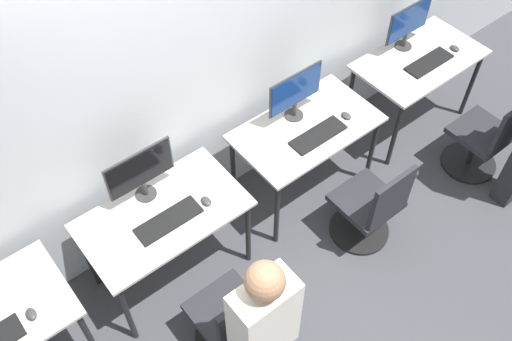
{
  "coord_description": "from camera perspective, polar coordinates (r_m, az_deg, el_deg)",
  "views": [
    {
      "loc": [
        -1.53,
        -1.79,
        3.9
      ],
      "look_at": [
        0.0,
        0.13,
        0.91
      ],
      "focal_mm": 40.0,
      "sensor_mm": 36.0,
      "label": 1
    }
  ],
  "objects": [
    {
      "name": "ground_plane",
      "position": [
        4.55,
        1.03,
        -8.28
      ],
      "size": [
        20.0,
        20.0,
        0.0
      ],
      "primitive_type": "plane",
      "color": "#3D3D42"
    },
    {
      "name": "office_chair_left",
      "position": [
        3.9,
        -2.43,
        -14.8
      ],
      "size": [
        0.48,
        0.48,
        0.87
      ],
      "color": "black",
      "rests_on": "ground_plane"
    },
    {
      "name": "mouse_left",
      "position": [
        3.89,
        -5.01,
        -3.07
      ],
      "size": [
        0.06,
        0.09,
        0.03
      ],
      "color": "#333333",
      "rests_on": "desk_left"
    },
    {
      "name": "mouse_far_left",
      "position": [
        3.7,
        -21.57,
        -13.22
      ],
      "size": [
        0.06,
        0.09,
        0.03
      ],
      "color": "#333333",
      "rests_on": "desk_far_left"
    },
    {
      "name": "office_chair_far_right",
      "position": [
        5.17,
        21.89,
        2.79
      ],
      "size": [
        0.48,
        0.48,
        0.87
      ],
      "color": "black",
      "rests_on": "ground_plane"
    },
    {
      "name": "person_left",
      "position": [
        3.32,
        0.76,
        -16.06
      ],
      "size": [
        0.36,
        0.21,
        1.57
      ],
      "color": "#232328",
      "rests_on": "ground_plane"
    },
    {
      "name": "keyboard_right",
      "position": [
        4.3,
        6.22,
        3.53
      ],
      "size": [
        0.46,
        0.16,
        0.02
      ],
      "color": "black",
      "rests_on": "desk_right"
    },
    {
      "name": "keyboard_far_right",
      "position": [
        5.1,
        16.91,
        10.29
      ],
      "size": [
        0.46,
        0.16,
        0.02
      ],
      "color": "black",
      "rests_on": "desk_far_right"
    },
    {
      "name": "monitor_far_right",
      "position": [
        5.08,
        15.01,
        14.06
      ],
      "size": [
        0.49,
        0.15,
        0.42
      ],
      "color": "#2D2D2D",
      "rests_on": "desk_far_right"
    },
    {
      "name": "monitor_right",
      "position": [
        4.27,
        3.95,
        7.82
      ],
      "size": [
        0.49,
        0.15,
        0.42
      ],
      "color": "#2D2D2D",
      "rests_on": "desk_right"
    },
    {
      "name": "keyboard_left",
      "position": [
        3.83,
        -8.73,
        -4.96
      ],
      "size": [
        0.46,
        0.16,
        0.02
      ],
      "color": "black",
      "rests_on": "desk_left"
    },
    {
      "name": "mouse_far_right",
      "position": [
        5.31,
        19.26,
        11.48
      ],
      "size": [
        0.06,
        0.09,
        0.03
      ],
      "color": "#333333",
      "rests_on": "desk_far_right"
    },
    {
      "name": "wall_back",
      "position": [
        3.89,
        -6.01,
        10.39
      ],
      "size": [
        12.0,
        0.05,
        2.8
      ],
      "color": "#B7BCC1",
      "rests_on": "ground_plane"
    },
    {
      "name": "office_chair_right",
      "position": [
        4.44,
        11.34,
        -3.86
      ],
      "size": [
        0.48,
        0.48,
        0.87
      ],
      "color": "black",
      "rests_on": "ground_plane"
    },
    {
      "name": "mouse_right",
      "position": [
        4.46,
        9.0,
        5.44
      ],
      "size": [
        0.06,
        0.09,
        0.03
      ],
      "color": "#333333",
      "rests_on": "desk_right"
    },
    {
      "name": "desk_far_right",
      "position": [
        5.19,
        15.91,
        9.99
      ],
      "size": [
        1.12,
        0.65,
        0.76
      ],
      "color": "#BCB7AD",
      "rests_on": "ground_plane"
    },
    {
      "name": "monitor_left",
      "position": [
        3.82,
        -11.47,
        -0.14
      ],
      "size": [
        0.49,
        0.15,
        0.42
      ],
      "color": "#2D2D2D",
      "rests_on": "desk_left"
    },
    {
      "name": "desk_left",
      "position": [
        3.96,
        -9.18,
        -5.03
      ],
      "size": [
        1.12,
        0.65,
        0.76
      ],
      "color": "#BCB7AD",
      "rests_on": "ground_plane"
    },
    {
      "name": "desk_right",
      "position": [
        4.43,
        5.01,
        3.59
      ],
      "size": [
        1.12,
        0.65,
        0.76
      ],
      "color": "#BCB7AD",
      "rests_on": "ground_plane"
    }
  ]
}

